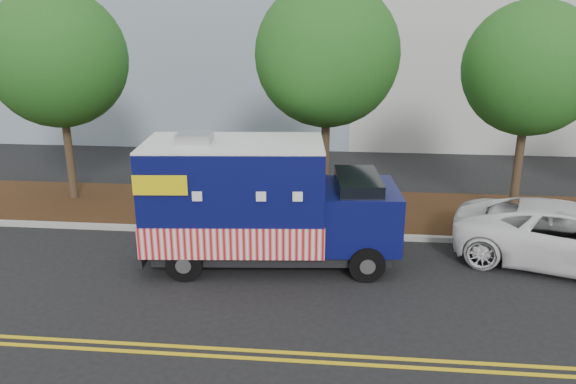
# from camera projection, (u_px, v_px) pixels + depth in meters

# --- Properties ---
(ground) EXTENTS (120.00, 120.00, 0.00)m
(ground) POSITION_uv_depth(u_px,v_px,m) (276.00, 255.00, 14.96)
(ground) COLOR black
(ground) RESTS_ON ground
(curb) EXTENTS (120.00, 0.18, 0.15)m
(curb) POSITION_uv_depth(u_px,v_px,m) (281.00, 233.00, 16.26)
(curb) COLOR #9E9E99
(curb) RESTS_ON ground
(mulch_strip) EXTENTS (120.00, 4.00, 0.15)m
(mulch_strip) POSITION_uv_depth(u_px,v_px,m) (288.00, 209.00, 18.26)
(mulch_strip) COLOR #311F0D
(mulch_strip) RESTS_ON ground
(centerline_near) EXTENTS (120.00, 0.10, 0.01)m
(centerline_near) POSITION_uv_depth(u_px,v_px,m) (248.00, 350.00, 10.74)
(centerline_near) COLOR gold
(centerline_near) RESTS_ON ground
(centerline_far) EXTENTS (120.00, 0.10, 0.01)m
(centerline_far) POSITION_uv_depth(u_px,v_px,m) (246.00, 358.00, 10.50)
(centerline_far) COLOR gold
(centerline_far) RESTS_ON ground
(tree_a) EXTENTS (4.39, 4.39, 7.00)m
(tree_a) POSITION_uv_depth(u_px,v_px,m) (58.00, 58.00, 17.78)
(tree_a) COLOR #38281C
(tree_a) RESTS_ON ground
(tree_b) EXTENTS (4.28, 4.28, 7.15)m
(tree_b) POSITION_uv_depth(u_px,v_px,m) (327.00, 55.00, 16.44)
(tree_b) COLOR #38281C
(tree_b) RESTS_ON ground
(tree_c) EXTENTS (3.90, 3.90, 6.59)m
(tree_c) POSITION_uv_depth(u_px,v_px,m) (530.00, 69.00, 16.21)
(tree_c) COLOR #38281C
(tree_c) RESTS_ON ground
(sign_post) EXTENTS (0.06, 0.06, 2.40)m
(sign_post) POSITION_uv_depth(u_px,v_px,m) (228.00, 191.00, 16.39)
(sign_post) COLOR #473828
(sign_post) RESTS_ON ground
(food_truck) EXTENTS (6.63, 2.97, 3.40)m
(food_truck) POSITION_uv_depth(u_px,v_px,m) (258.00, 206.00, 14.13)
(food_truck) COLOR black
(food_truck) RESTS_ON ground
(white_car) EXTENTS (6.19, 4.27, 1.57)m
(white_car) POSITION_uv_depth(u_px,v_px,m) (570.00, 236.00, 14.16)
(white_car) COLOR white
(white_car) RESTS_ON ground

